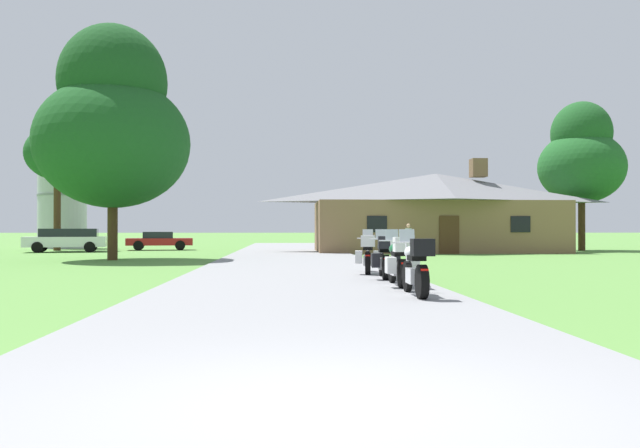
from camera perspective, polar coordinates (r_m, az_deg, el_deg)
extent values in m
plane|color=#56893D|center=(24.81, -2.34, -3.60)|extent=(500.00, 500.00, 0.00)
cube|color=gray|center=(22.81, -2.29, -3.80)|extent=(6.40, 80.00, 0.06)
cylinder|color=black|center=(13.72, 7.62, -4.53)|extent=(0.11, 0.64, 0.64)
cylinder|color=black|center=(12.32, 8.87, -4.99)|extent=(0.16, 0.64, 0.64)
cube|color=silver|center=(13.00, 8.23, -4.49)|extent=(0.26, 0.56, 0.30)
ellipsoid|color=silver|center=(13.23, 8.01, -2.47)|extent=(0.30, 0.52, 0.26)
cube|color=black|center=(12.78, 8.40, -2.94)|extent=(0.28, 0.52, 0.10)
cylinder|color=silver|center=(13.65, 7.65, -1.61)|extent=(0.66, 0.03, 0.03)
cylinder|color=silver|center=(13.70, 7.62, -3.03)|extent=(0.06, 0.24, 0.73)
cube|color=#B2BCC6|center=(13.75, 7.57, -1.02)|extent=(0.32, 0.11, 0.27)
sphere|color=silver|center=(13.66, 7.65, -2.20)|extent=(0.11, 0.11, 0.11)
cube|color=black|center=(12.23, 8.92, -2.02)|extent=(0.40, 0.36, 0.32)
cube|color=red|center=(12.09, 9.09, -4.01)|extent=(0.14, 0.03, 0.06)
cylinder|color=silver|center=(12.67, 9.19, -5.32)|extent=(0.07, 0.55, 0.07)
cylinder|color=black|center=(16.00, 6.30, -3.95)|extent=(0.11, 0.64, 0.64)
cylinder|color=black|center=(14.58, 7.21, -4.29)|extent=(0.16, 0.64, 0.64)
cube|color=silver|center=(15.27, 6.75, -3.89)|extent=(0.26, 0.56, 0.30)
ellipsoid|color=#195B33|center=(15.50, 6.58, -2.18)|extent=(0.30, 0.52, 0.26)
cube|color=black|center=(15.05, 6.87, -2.57)|extent=(0.28, 0.52, 0.10)
cylinder|color=silver|center=(15.93, 6.32, -1.45)|extent=(0.66, 0.03, 0.03)
cylinder|color=silver|center=(15.98, 6.30, -2.67)|extent=(0.06, 0.24, 0.73)
cube|color=#B2BCC6|center=(16.03, 6.27, -0.94)|extent=(0.32, 0.11, 0.27)
sphere|color=silver|center=(15.94, 6.32, -1.95)|extent=(0.11, 0.11, 0.11)
cube|color=silver|center=(14.51, 7.24, -1.78)|extent=(0.40, 0.36, 0.32)
cube|color=red|center=(14.35, 7.36, -3.46)|extent=(0.14, 0.03, 0.06)
cylinder|color=silver|center=(14.93, 7.52, -4.59)|extent=(0.07, 0.55, 0.07)
cube|color=silver|center=(14.58, 6.16, -3.58)|extent=(0.20, 0.40, 0.36)
cube|color=silver|center=(14.67, 8.17, -3.56)|extent=(0.20, 0.40, 0.36)
cylinder|color=black|center=(18.26, 5.37, -3.52)|extent=(0.15, 0.65, 0.64)
cylinder|color=black|center=(16.83, 5.76, -3.78)|extent=(0.20, 0.65, 0.64)
cube|color=silver|center=(17.52, 5.56, -3.46)|extent=(0.30, 0.58, 0.30)
ellipsoid|color=black|center=(17.76, 5.50, -1.96)|extent=(0.33, 0.54, 0.26)
cube|color=black|center=(17.31, 5.62, -2.30)|extent=(0.31, 0.54, 0.10)
cylinder|color=silver|center=(18.20, 5.38, -1.33)|extent=(0.66, 0.08, 0.03)
cylinder|color=silver|center=(18.24, 5.37, -2.40)|extent=(0.08, 0.24, 0.73)
cube|color=#B2BCC6|center=(18.29, 5.36, -0.89)|extent=(0.33, 0.13, 0.27)
sphere|color=silver|center=(18.20, 5.38, -1.77)|extent=(0.11, 0.11, 0.11)
cube|color=black|center=(16.75, 5.77, -1.61)|extent=(0.42, 0.39, 0.32)
cube|color=red|center=(16.60, 5.82, -3.05)|extent=(0.14, 0.04, 0.06)
cylinder|color=silver|center=(17.16, 6.14, -4.05)|extent=(0.11, 0.55, 0.07)
cube|color=black|center=(16.85, 4.86, -3.17)|extent=(0.23, 0.41, 0.36)
cube|color=black|center=(16.89, 6.63, -3.16)|extent=(0.23, 0.41, 0.36)
cylinder|color=black|center=(20.22, 4.18, -3.23)|extent=(0.19, 0.65, 0.64)
cylinder|color=black|center=(18.78, 4.19, -3.44)|extent=(0.23, 0.65, 0.64)
cube|color=silver|center=(19.48, 4.19, -3.16)|extent=(0.33, 0.59, 0.30)
ellipsoid|color=maroon|center=(19.72, 4.18, -1.82)|extent=(0.36, 0.55, 0.26)
cube|color=black|center=(19.26, 4.19, -2.12)|extent=(0.34, 0.55, 0.10)
cylinder|color=silver|center=(20.16, 4.18, -1.25)|extent=(0.66, 0.11, 0.03)
cylinder|color=silver|center=(20.20, 4.18, -2.21)|extent=(0.09, 0.24, 0.73)
cube|color=#B2BCC6|center=(20.26, 4.18, -0.85)|extent=(0.33, 0.15, 0.27)
sphere|color=silver|center=(20.16, 4.18, -1.65)|extent=(0.11, 0.11, 0.11)
cube|color=silver|center=(18.71, 4.19, -1.49)|extent=(0.44, 0.41, 0.32)
cube|color=red|center=(18.55, 4.19, -2.78)|extent=(0.14, 0.05, 0.06)
cylinder|color=silver|center=(19.11, 4.61, -3.69)|extent=(0.14, 0.55, 0.07)
cube|color=silver|center=(18.82, 3.39, -2.89)|extent=(0.25, 0.42, 0.36)
cube|color=silver|center=(18.82, 4.98, -2.88)|extent=(0.25, 0.42, 0.36)
cube|color=brown|center=(39.72, 10.08, -0.26)|extent=(14.28, 6.20, 2.99)
pyramid|color=slate|center=(39.80, 10.07, 3.12)|extent=(15.14, 6.57, 1.70)
cube|color=brown|center=(40.55, 13.62, 4.76)|extent=(0.90, 0.90, 1.10)
cube|color=#472D19|center=(36.68, 11.18, -0.94)|extent=(1.10, 0.08, 2.10)
cube|color=black|center=(35.91, 4.99, -0.01)|extent=(1.10, 0.06, 0.90)
cube|color=black|center=(37.86, 17.06, -0.01)|extent=(1.10, 0.06, 0.90)
cylinder|color=navy|center=(35.17, 7.65, -1.98)|extent=(0.14, 0.14, 0.86)
cylinder|color=navy|center=(35.33, 7.77, -1.97)|extent=(0.14, 0.14, 0.86)
cube|color=silver|center=(35.24, 7.71, -0.82)|extent=(0.39, 0.42, 0.56)
cylinder|color=silver|center=(35.03, 7.55, -0.85)|extent=(0.09, 0.09, 0.58)
cylinder|color=silver|center=(35.45, 7.87, -0.85)|extent=(0.09, 0.09, 0.58)
sphere|color=tan|center=(35.24, 7.71, -0.14)|extent=(0.21, 0.21, 0.21)
cylinder|color=#422D19|center=(45.19, 21.82, 0.29)|extent=(0.44, 0.44, 3.86)
ellipsoid|color=#1E5623|center=(45.36, 21.81, 4.61)|extent=(5.44, 5.44, 4.62)
ellipsoid|color=#1B4E20|center=(45.60, 21.80, 7.34)|extent=(3.80, 3.80, 4.08)
cylinder|color=#422D19|center=(44.98, -21.91, 1.09)|extent=(0.44, 0.44, 5.12)
ellipsoid|color=#194C1E|center=(45.22, -21.89, 5.74)|extent=(4.04, 4.04, 3.43)
ellipsoid|color=#16441B|center=(45.43, -21.89, 7.77)|extent=(2.83, 2.83, 3.03)
cylinder|color=#422D19|center=(30.32, -17.61, 0.13)|extent=(0.44, 0.44, 3.32)
ellipsoid|color=#194C1E|center=(30.56, -17.59, 6.74)|extent=(6.76, 6.76, 5.75)
ellipsoid|color=#16441B|center=(31.01, -17.58, 11.70)|extent=(4.73, 4.73, 5.07)
cylinder|color=#B2B7BC|center=(50.56, -21.51, 2.34)|extent=(3.35, 3.35, 7.61)
cone|color=#999EA3|center=(50.94, -21.50, 7.09)|extent=(3.42, 3.42, 0.84)
cylinder|color=gray|center=(50.56, -21.51, 2.34)|extent=(3.45, 3.45, 0.15)
cube|color=silver|center=(41.70, -21.28, -1.45)|extent=(4.88, 2.75, 0.60)
cube|color=black|center=(41.67, -21.00, -0.71)|extent=(3.49, 2.25, 0.48)
cylinder|color=black|center=(41.05, -23.39, -1.88)|extent=(0.67, 0.35, 0.64)
cylinder|color=black|center=(42.73, -23.06, -1.83)|extent=(0.67, 0.35, 0.64)
cylinder|color=black|center=(40.73, -19.41, -1.90)|extent=(0.67, 0.35, 0.64)
cylinder|color=black|center=(42.42, -19.24, -1.85)|extent=(0.67, 0.35, 0.64)
cube|color=maroon|center=(44.05, -13.80, -1.51)|extent=(4.46, 2.55, 0.46)
cube|color=black|center=(44.05, -13.92, -0.94)|extent=(2.15, 1.93, 0.42)
cylinder|color=black|center=(43.24, -15.53, -1.83)|extent=(0.67, 0.33, 0.64)
cylinder|color=black|center=(44.93, -15.45, -1.78)|extent=(0.67, 0.33, 0.64)
cylinder|color=black|center=(43.21, -12.08, -1.84)|extent=(0.67, 0.33, 0.64)
cylinder|color=black|center=(44.91, -12.12, -1.79)|extent=(0.67, 0.33, 0.64)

